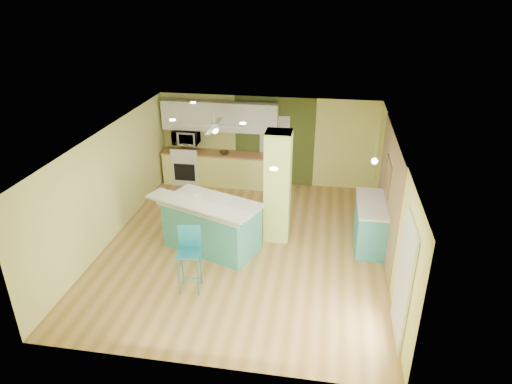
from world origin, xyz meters
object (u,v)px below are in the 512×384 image
canister (197,199)px  bar_stool (189,249)px  peninsula (211,224)px  fruit_bowl (224,153)px  side_counter (371,223)px

canister → bar_stool: bearing=-80.2°
canister → peninsula: bearing=3.3°
fruit_bowl → side_counter: bearing=-34.0°
fruit_bowl → canister: bearing=-86.8°
bar_stool → fruit_bowl: 4.77m
peninsula → fruit_bowl: size_ratio=9.01×
bar_stool → side_counter: (3.42, 2.15, -0.34)m
fruit_bowl → peninsula: bearing=-82.1°
bar_stool → canister: 1.46m
side_counter → canister: size_ratio=8.78×
side_counter → canister: canister is taller
peninsula → side_counter: size_ratio=1.59×
fruit_bowl → canister: 3.36m
bar_stool → side_counter: bar_stool is taller
bar_stool → canister: size_ratio=7.12×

